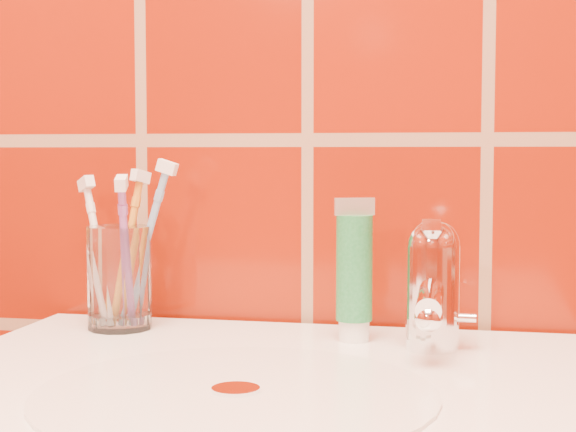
# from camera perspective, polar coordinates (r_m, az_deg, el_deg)

# --- Properties ---
(glass_tumbler) EXTENTS (0.07, 0.07, 0.10)m
(glass_tumbler) POSITION_cam_1_polar(r_m,az_deg,el_deg) (0.91, -10.83, -3.93)
(glass_tumbler) COLOR white
(glass_tumbler) RESTS_ON pedestal_sink
(toothpaste_tube) EXTENTS (0.04, 0.03, 0.14)m
(toothpaste_tube) POSITION_cam_1_polar(r_m,az_deg,el_deg) (0.84, 4.31, -3.78)
(toothpaste_tube) COLOR white
(toothpaste_tube) RESTS_ON pedestal_sink
(faucet) EXTENTS (0.05, 0.11, 0.12)m
(faucet) POSITION_cam_1_polar(r_m,az_deg,el_deg) (0.81, 9.32, -4.13)
(faucet) COLOR white
(faucet) RESTS_ON pedestal_sink
(toothbrush_0) EXTENTS (0.08, 0.10, 0.18)m
(toothbrush_0) POSITION_cam_1_polar(r_m,az_deg,el_deg) (0.92, -10.33, -2.08)
(toothbrush_0) COLOR orange
(toothbrush_0) RESTS_ON glass_tumbler
(toothbrush_1) EXTENTS (0.13, 0.12, 0.17)m
(toothbrush_1) POSITION_cam_1_polar(r_m,az_deg,el_deg) (0.93, -12.12, -2.32)
(toothbrush_1) COLOR white
(toothbrush_1) RESTS_ON glass_tumbler
(toothbrush_2) EXTENTS (0.08, 0.08, 0.18)m
(toothbrush_2) POSITION_cam_1_polar(r_m,az_deg,el_deg) (0.90, -9.21, -1.88)
(toothbrush_2) COLOR #729DCB
(toothbrush_2) RESTS_ON glass_tumbler
(toothbrush_3) EXTENTS (0.06, 0.11, 0.17)m
(toothbrush_3) POSITION_cam_1_polar(r_m,az_deg,el_deg) (0.89, -10.48, -2.49)
(toothbrush_3) COLOR #8B489B
(toothbrush_3) RESTS_ON glass_tumbler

